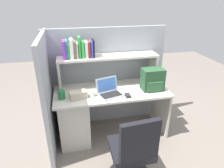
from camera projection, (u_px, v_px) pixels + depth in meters
The scene contains 13 objects.
ground_plane at pixel (111, 132), 3.17m from camera, with size 8.00×8.00×0.00m, color slate.
desk at pixel (85, 113), 2.93m from camera, with size 1.60×0.70×0.73m.
cubicle_partition_rear at pixel (106, 77), 3.19m from camera, with size 1.84×0.05×1.55m, color gray.
cubicle_partition_left at pixel (49, 95), 2.64m from camera, with size 0.05×1.06×1.55m, color gray.
overhead_hutch at pixel (108, 62), 2.90m from camera, with size 1.44×0.28×0.45m.
reference_books_on_shelf at pixel (78, 49), 2.73m from camera, with size 0.42×0.20×0.28m.
laptop at pixel (109, 91), 2.73m from camera, with size 0.37×0.33×0.22m.
backpack at pixel (153, 80), 2.84m from camera, with size 0.30×0.22×0.31m.
computer_mouse at pixel (128, 96), 2.69m from camera, with size 0.06×0.10×0.03m, color #262628.
paper_cup at pixel (92, 93), 2.69m from camera, with size 0.08×0.08×0.08m, color white.
tissue_box at pixel (78, 95), 2.63m from camera, with size 0.22×0.12×0.10m, color #BFB299.
snack_canister at pixel (61, 94), 2.62m from camera, with size 0.10×0.10×0.12m, color #26723F.
office_chair at pixel (132, 156), 2.17m from camera, with size 0.52×0.52×0.93m.
Camera 1 is at (-0.53, -2.52, 2.00)m, focal length 32.34 mm.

